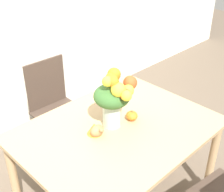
% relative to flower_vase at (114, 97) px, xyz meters
% --- Properties ---
extents(dining_table, '(1.35, 1.03, 0.76)m').
position_rel_flower_vase_xyz_m(dining_table, '(-0.01, -0.05, -0.32)').
color(dining_table, tan).
rests_on(dining_table, ground_plane).
extents(flower_vase, '(0.32, 0.31, 0.41)m').
position_rel_flower_vase_xyz_m(flower_vase, '(0.00, 0.00, 0.00)').
color(flower_vase, '#B2CCBC').
rests_on(flower_vase, dining_table).
extents(pumpkin, '(0.09, 0.09, 0.08)m').
position_rel_flower_vase_xyz_m(pumpkin, '(0.14, -0.04, -0.20)').
color(pumpkin, orange).
rests_on(pumpkin, dining_table).
extents(turkey_figurine, '(0.10, 0.14, 0.08)m').
position_rel_flower_vase_xyz_m(turkey_figurine, '(-0.17, 0.01, -0.19)').
color(turkey_figurine, '#A87A4C').
rests_on(turkey_figurine, dining_table).
extents(dining_chair_near_window, '(0.43, 0.43, 0.93)m').
position_rel_flower_vase_xyz_m(dining_chair_near_window, '(0.06, 0.83, -0.50)').
color(dining_chair_near_window, '#47382D').
rests_on(dining_chair_near_window, ground_plane).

